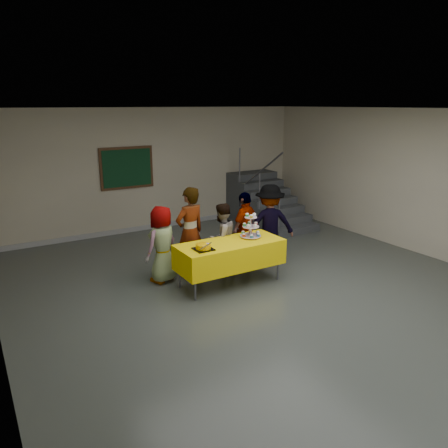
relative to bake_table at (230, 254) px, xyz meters
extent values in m
plane|color=#4C514C|center=(0.33, -0.98, -0.56)|extent=(10.00, 10.00, 0.00)
cube|color=#BDB398|center=(0.33, 4.02, 0.94)|extent=(8.00, 0.04, 3.00)
cube|color=#BDB398|center=(4.33, -0.98, 0.94)|extent=(0.04, 10.00, 3.00)
cube|color=silver|center=(0.33, -0.98, 2.44)|extent=(8.00, 10.00, 0.04)
cube|color=#999999|center=(0.33, 4.00, -0.50)|extent=(7.90, 0.03, 0.12)
cylinder|color=#595960|center=(-0.84, -0.29, -0.19)|extent=(0.04, 0.04, 0.73)
cylinder|color=#595960|center=(0.84, -0.29, -0.19)|extent=(0.04, 0.04, 0.73)
cylinder|color=#595960|center=(-0.84, 0.29, -0.19)|extent=(0.04, 0.04, 0.73)
cylinder|color=#595960|center=(0.84, 0.29, -0.19)|extent=(0.04, 0.04, 0.73)
cube|color=#595960|center=(0.00, 0.00, 0.18)|extent=(1.80, 0.70, 0.02)
cube|color=yellow|center=(0.00, 0.00, -0.01)|extent=(1.88, 0.78, 0.44)
cylinder|color=silver|center=(0.47, 0.05, 0.22)|extent=(0.18, 0.18, 0.01)
cylinder|color=silver|center=(0.47, 0.05, 0.42)|extent=(0.02, 0.02, 0.42)
cylinder|color=silver|center=(0.47, 0.05, 0.24)|extent=(0.38, 0.38, 0.01)
cylinder|color=silver|center=(0.47, 0.05, 0.41)|extent=(0.30, 0.30, 0.01)
cylinder|color=silver|center=(0.47, 0.05, 0.58)|extent=(0.22, 0.22, 0.01)
cube|color=black|center=(-0.58, -0.11, 0.22)|extent=(0.30, 0.30, 0.02)
cylinder|color=#FFB400|center=(-0.58, -0.11, 0.27)|extent=(0.25, 0.25, 0.07)
ellipsoid|color=#FFB400|center=(-0.58, -0.11, 0.30)|extent=(0.25, 0.25, 0.05)
ellipsoid|color=white|center=(-0.54, -0.14, 0.32)|extent=(0.08, 0.08, 0.02)
cube|color=silver|center=(-0.60, -0.24, 0.32)|extent=(0.30, 0.16, 0.04)
imported|color=slate|center=(-0.95, 0.73, 0.13)|extent=(0.79, 0.67, 1.38)
imported|color=slate|center=(-0.42, 0.70, 0.28)|extent=(0.67, 0.51, 1.67)
imported|color=#5C5C65|center=(0.16, 0.55, 0.11)|extent=(0.75, 0.65, 1.33)
imported|color=slate|center=(0.77, 0.68, 0.17)|extent=(0.93, 0.68, 1.46)
imported|color=slate|center=(1.25, 0.54, 0.23)|extent=(1.16, 0.92, 1.58)
cube|color=#424447|center=(3.03, 1.77, -0.47)|extent=(1.30, 0.30, 0.18)
cube|color=#424447|center=(3.03, 2.07, -0.38)|extent=(1.30, 0.30, 0.36)
cube|color=#424447|center=(3.03, 2.37, -0.29)|extent=(1.30, 0.30, 0.54)
cube|color=#424447|center=(3.03, 2.67, -0.20)|extent=(1.30, 0.30, 0.72)
cube|color=#424447|center=(3.03, 2.97, -0.11)|extent=(1.30, 0.30, 0.90)
cube|color=#424447|center=(3.03, 3.27, -0.02)|extent=(1.30, 0.30, 1.08)
cube|color=#424447|center=(3.03, 3.57, 0.07)|extent=(1.30, 0.30, 1.26)
cube|color=#424447|center=(3.03, 3.87, 0.07)|extent=(1.30, 0.30, 1.26)
cylinder|color=#595960|center=(2.43, 1.72, -0.11)|extent=(0.04, 0.04, 0.90)
cylinder|color=#595960|center=(2.43, 2.52, 0.43)|extent=(0.04, 0.04, 0.90)
cylinder|color=#595960|center=(2.43, 3.42, 0.97)|extent=(0.04, 0.04, 0.90)
cylinder|color=#595960|center=(2.43, 2.57, 0.88)|extent=(0.04, 1.85, 1.20)
cube|color=#472B16|center=(-0.42, 3.99, 1.04)|extent=(1.30, 0.04, 1.00)
cube|color=#123A1F|center=(-0.42, 3.97, 1.04)|extent=(1.18, 0.02, 0.88)
camera|label=1|loc=(-3.80, -6.09, 2.53)|focal=35.00mm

